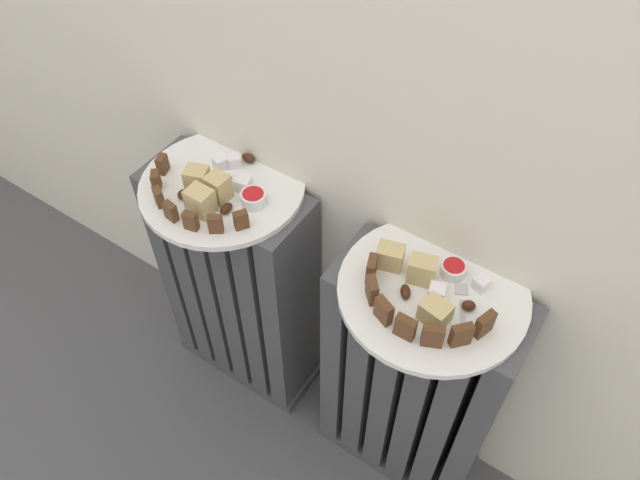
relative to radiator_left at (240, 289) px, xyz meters
name	(u,v)px	position (x,y,z in m)	size (l,w,h in m)	color
radiator_left	(240,289)	(0.00, 0.00, 0.00)	(0.35, 0.15, 0.62)	#47474C
radiator_right	(411,386)	(0.43, 0.00, 0.00)	(0.35, 0.15, 0.62)	#47474C
plate_left	(222,186)	(0.00, 0.00, 0.32)	(0.31, 0.31, 0.01)	white
plate_right	(433,291)	(0.43, 0.00, 0.32)	(0.31, 0.31, 0.01)	white
dark_cake_slice_left_0	(162,164)	(-0.11, -0.03, 0.35)	(0.02, 0.01, 0.04)	#56351E
dark_cake_slice_left_1	(156,180)	(-0.09, -0.07, 0.35)	(0.02, 0.01, 0.04)	#56351E
dark_cake_slice_left_2	(159,197)	(-0.06, -0.10, 0.35)	(0.02, 0.01, 0.04)	#56351E
dark_cake_slice_left_3	(171,211)	(-0.02, -0.12, 0.35)	(0.02, 0.01, 0.04)	#56351E
dark_cake_slice_left_4	(191,221)	(0.03, -0.11, 0.35)	(0.02, 0.01, 0.04)	#56351E
dark_cake_slice_left_5	(215,224)	(0.07, -0.10, 0.35)	(0.02, 0.01, 0.04)	#56351E
dark_cake_slice_left_6	(241,220)	(0.10, -0.06, 0.35)	(0.02, 0.01, 0.04)	#56351E
marble_cake_slice_left_0	(197,178)	(-0.03, -0.03, 0.35)	(0.04, 0.04, 0.04)	tan
marble_cake_slice_left_1	(200,201)	(0.01, -0.07, 0.35)	(0.04, 0.04, 0.05)	tan
marble_cake_slice_left_2	(218,188)	(0.02, -0.03, 0.35)	(0.04, 0.04, 0.05)	tan
turkish_delight_left_0	(224,179)	(0.00, 0.00, 0.34)	(0.02, 0.02, 0.02)	white
turkish_delight_left_1	(234,161)	(-0.01, 0.05, 0.34)	(0.02, 0.02, 0.02)	white
turkish_delight_left_2	(243,184)	(0.04, 0.01, 0.34)	(0.03, 0.03, 0.03)	white
turkish_delight_left_3	(221,162)	(-0.03, 0.03, 0.34)	(0.02, 0.02, 0.02)	white
medjool_date_left_0	(183,194)	(-0.03, -0.07, 0.34)	(0.02, 0.02, 0.02)	#3D1E0F
medjool_date_left_1	(226,208)	(0.05, -0.05, 0.34)	(0.03, 0.02, 0.02)	#3D1E0F
medjool_date_left_2	(248,158)	(0.00, 0.07, 0.34)	(0.03, 0.01, 0.02)	#3D1E0F
jam_bowl_left	(253,198)	(0.08, -0.01, 0.34)	(0.05, 0.05, 0.02)	white
dark_cake_slice_right_0	(371,269)	(0.34, -0.03, 0.35)	(0.03, 0.01, 0.04)	#56351E
dark_cake_slice_right_1	(372,290)	(0.36, -0.07, 0.35)	(0.03, 0.01, 0.04)	#56351E
dark_cake_slice_right_2	(384,311)	(0.39, -0.09, 0.35)	(0.03, 0.01, 0.04)	#56351E
dark_cake_slice_right_3	(405,327)	(0.43, -0.10, 0.35)	(0.03, 0.01, 0.04)	#56351E
dark_cake_slice_right_4	(433,336)	(0.48, -0.09, 0.35)	(0.03, 0.01, 0.04)	#56351E
dark_cake_slice_right_5	(461,335)	(0.51, -0.07, 0.35)	(0.03, 0.01, 0.04)	#56351E
dark_cake_slice_right_6	(485,324)	(0.53, -0.03, 0.35)	(0.03, 0.01, 0.04)	#56351E
marble_cake_slice_right_0	(435,312)	(0.46, -0.05, 0.35)	(0.04, 0.04, 0.04)	tan
marble_cake_slice_right_1	(390,257)	(0.35, 0.00, 0.35)	(0.04, 0.03, 0.04)	tan
marble_cake_slice_right_2	(422,270)	(0.41, 0.01, 0.35)	(0.04, 0.03, 0.05)	tan
turkish_delight_right_0	(481,283)	(0.49, 0.04, 0.34)	(0.02, 0.02, 0.02)	white
turkish_delight_right_1	(437,292)	(0.44, -0.01, 0.34)	(0.03, 0.03, 0.03)	white
medjool_date_right_0	(469,306)	(0.49, -0.01, 0.34)	(0.02, 0.02, 0.02)	#3D1E0F
medjool_date_right_1	(405,292)	(0.40, -0.03, 0.34)	(0.03, 0.02, 0.01)	#3D1E0F
jam_bowl_right	(453,269)	(0.44, 0.05, 0.34)	(0.04, 0.04, 0.02)	white
fork	(462,305)	(0.48, 0.00, 0.33)	(0.06, 0.10, 0.00)	#B7B7BC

